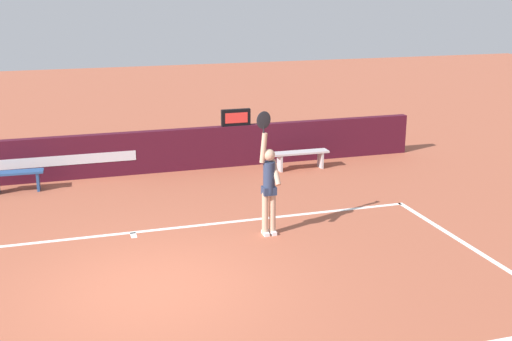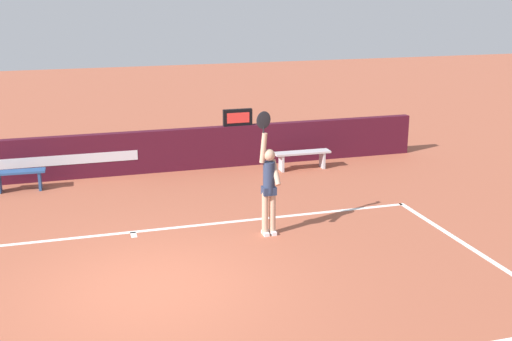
# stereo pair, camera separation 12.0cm
# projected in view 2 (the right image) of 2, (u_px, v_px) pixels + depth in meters

# --- Properties ---
(ground_plane) EXTENTS (60.00, 60.00, 0.00)m
(ground_plane) POSITION_uv_depth(u_px,v_px,m) (150.00, 287.00, 10.58)
(ground_plane) COLOR #A6543C
(court_lines) EXTENTS (12.12, 5.75, 0.00)m
(court_lines) POSITION_uv_depth(u_px,v_px,m) (152.00, 293.00, 10.36)
(court_lines) COLOR white
(court_lines) RESTS_ON ground
(back_wall) EXTENTS (16.84, 0.24, 1.11)m
(back_wall) POSITION_uv_depth(u_px,v_px,m) (114.00, 154.00, 16.66)
(back_wall) COLOR #441020
(back_wall) RESTS_ON ground
(speed_display) EXTENTS (0.79, 0.14, 0.45)m
(speed_display) POSITION_uv_depth(u_px,v_px,m) (238.00, 117.00, 17.35)
(speed_display) COLOR black
(speed_display) RESTS_ON back_wall
(tennis_player) EXTENTS (0.45, 0.40, 2.50)m
(tennis_player) POSITION_uv_depth(u_px,v_px,m) (269.00, 184.00, 12.54)
(tennis_player) COLOR tan
(tennis_player) RESTS_ON ground
(tennis_ball) EXTENTS (0.07, 0.07, 0.07)m
(tennis_ball) POSITION_uv_depth(u_px,v_px,m) (268.00, 115.00, 12.23)
(tennis_ball) COLOR #C8E137
(courtside_bench_near) EXTENTS (1.22, 0.41, 0.50)m
(courtside_bench_near) POSITION_uv_depth(u_px,v_px,m) (19.00, 176.00, 15.43)
(courtside_bench_near) COLOR #284E87
(courtside_bench_near) RESTS_ON ground
(courtside_bench_far) EXTENTS (1.53, 0.38, 0.49)m
(courtside_bench_far) POSITION_uv_depth(u_px,v_px,m) (302.00, 156.00, 17.23)
(courtside_bench_far) COLOR #B9B6BC
(courtside_bench_far) RESTS_ON ground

